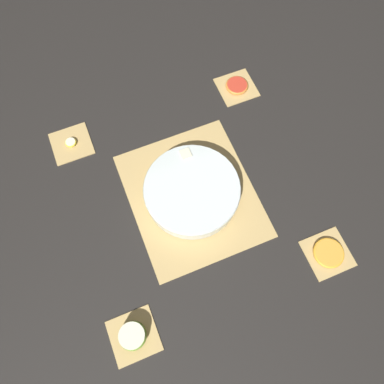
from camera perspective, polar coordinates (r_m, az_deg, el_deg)
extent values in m
plane|color=black|center=(1.14, 0.00, -0.55)|extent=(6.00, 6.00, 0.00)
cube|color=tan|center=(1.13, 0.00, -0.49)|extent=(0.43, 0.37, 0.01)
cube|color=#3D2D19|center=(1.09, 3.05, -7.41)|extent=(0.01, 0.36, 0.00)
cube|color=#3D2D19|center=(1.10, 1.80, -4.57)|extent=(0.01, 0.36, 0.00)
cube|color=#3D2D19|center=(1.12, 0.59, -1.81)|extent=(0.01, 0.36, 0.00)
cube|color=#3D2D19|center=(1.14, -0.58, 0.86)|extent=(0.01, 0.36, 0.00)
cube|color=#3D2D19|center=(1.17, -1.70, 3.43)|extent=(0.01, 0.36, 0.00)
cube|color=#3D2D19|center=(1.19, -2.78, 5.88)|extent=(0.01, 0.36, 0.00)
cube|color=tan|center=(1.15, 19.98, -8.79)|extent=(0.12, 0.12, 0.01)
cube|color=#3D2D19|center=(1.15, 20.89, -10.40)|extent=(0.00, 0.12, 0.00)
cube|color=#3D2D19|center=(1.15, 20.30, -9.32)|extent=(0.00, 0.12, 0.00)
cube|color=#3D2D19|center=(1.15, 19.71, -8.23)|extent=(0.00, 0.12, 0.00)
cube|color=#3D2D19|center=(1.15, 19.13, -7.15)|extent=(0.00, 0.12, 0.00)
cube|color=tan|center=(1.34, 6.82, 15.58)|extent=(0.12, 0.12, 0.01)
cube|color=#3D2D19|center=(1.32, 7.52, 14.42)|extent=(0.00, 0.12, 0.00)
cube|color=#3D2D19|center=(1.33, 7.06, 15.23)|extent=(0.00, 0.12, 0.00)
cube|color=#3D2D19|center=(1.35, 6.60, 16.02)|extent=(0.00, 0.12, 0.00)
cube|color=#3D2D19|center=(1.36, 6.15, 16.79)|extent=(0.00, 0.12, 0.00)
cube|color=tan|center=(1.07, -8.85, -20.85)|extent=(0.12, 0.12, 0.01)
cube|color=#3D2D19|center=(1.06, -8.48, -21.89)|extent=(0.00, 0.12, 0.00)
cube|color=#3D2D19|center=(1.07, -9.24, -19.80)|extent=(0.00, 0.12, 0.00)
cube|color=tan|center=(1.27, -17.91, 7.05)|extent=(0.12, 0.12, 0.01)
cube|color=#3D2D19|center=(1.25, -17.50, 5.74)|extent=(0.00, 0.12, 0.00)
cube|color=#3D2D19|center=(1.26, -17.79, 6.64)|extent=(0.00, 0.12, 0.00)
cube|color=#3D2D19|center=(1.28, -18.07, 7.53)|extent=(0.00, 0.12, 0.00)
cube|color=#3D2D19|center=(1.29, -18.35, 8.40)|extent=(0.00, 0.12, 0.00)
cylinder|color=silver|center=(1.10, 0.00, 0.11)|extent=(0.28, 0.28, 0.06)
torus|color=silver|center=(1.08, 0.00, 0.55)|extent=(0.29, 0.29, 0.01)
cylinder|color=#F7EFC6|center=(1.08, 1.22, -2.84)|extent=(0.03, 0.03, 0.01)
cylinder|color=#F7EFC6|center=(1.12, -5.36, 0.37)|extent=(0.03, 0.03, 0.01)
cylinder|color=#F7EFC6|center=(1.06, 2.71, -2.45)|extent=(0.03, 0.03, 0.01)
cylinder|color=#F7EFC6|center=(1.12, 1.96, 3.46)|extent=(0.03, 0.03, 0.01)
cylinder|color=#F7EFC6|center=(1.12, 2.04, 0.32)|extent=(0.03, 0.03, 0.01)
cylinder|color=#F7EFC6|center=(1.07, 1.00, -4.61)|extent=(0.03, 0.03, 0.01)
cylinder|color=#F7EFC6|center=(1.09, 2.15, -3.57)|extent=(0.03, 0.03, 0.01)
cylinder|color=#F7EFC6|center=(1.13, 4.68, 0.57)|extent=(0.03, 0.03, 0.01)
cylinder|color=#F7EFC6|center=(1.09, -3.81, -4.35)|extent=(0.03, 0.03, 0.01)
cylinder|color=#F7EFC6|center=(1.07, -3.31, -3.09)|extent=(0.03, 0.03, 0.01)
cylinder|color=#F7EFC6|center=(1.10, -5.62, 1.10)|extent=(0.03, 0.03, 0.01)
cube|color=beige|center=(1.12, -1.05, 1.62)|extent=(0.02, 0.02, 0.02)
cube|color=beige|center=(1.08, 4.14, -2.48)|extent=(0.03, 0.03, 0.03)
cube|color=beige|center=(1.14, 0.73, 3.99)|extent=(0.02, 0.02, 0.02)
cube|color=beige|center=(1.11, -3.76, -0.98)|extent=(0.03, 0.03, 0.03)
cube|color=beige|center=(1.07, 2.79, -4.76)|extent=(0.02, 0.02, 0.02)
cube|color=beige|center=(1.11, -1.32, -1.42)|extent=(0.03, 0.03, 0.03)
cube|color=beige|center=(1.13, -0.96, 5.56)|extent=(0.03, 0.03, 0.03)
cube|color=beige|center=(1.10, -5.58, -1.08)|extent=(0.02, 0.02, 0.02)
cube|color=beige|center=(1.10, -4.94, -2.94)|extent=(0.03, 0.03, 0.03)
ellipsoid|color=red|center=(1.14, 1.80, 2.27)|extent=(0.03, 0.02, 0.01)
ellipsoid|color=red|center=(1.07, -1.91, -3.48)|extent=(0.03, 0.02, 0.01)
ellipsoid|color=#F9A338|center=(1.12, 4.32, 2.14)|extent=(0.03, 0.01, 0.01)
ellipsoid|color=red|center=(1.13, -2.95, 2.82)|extent=(0.03, 0.01, 0.01)
ellipsoid|color=#7FAD38|center=(1.04, -9.04, -20.82)|extent=(0.07, 0.07, 0.04)
cylinder|color=beige|center=(1.03, -9.21, -20.79)|extent=(0.07, 0.07, 0.00)
cylinder|color=#F9A338|center=(1.14, 20.10, -8.70)|extent=(0.08, 0.08, 0.01)
torus|color=#F4A82D|center=(1.14, 20.10, -8.70)|extent=(0.09, 0.09, 0.01)
cylinder|color=#F7EFC6|center=(1.27, -18.00, 7.22)|extent=(0.03, 0.03, 0.01)
torus|color=yellow|center=(1.27, -18.00, 7.22)|extent=(0.04, 0.04, 0.01)
cylinder|color=red|center=(1.33, 6.86, 15.81)|extent=(0.07, 0.07, 0.01)
torus|color=orange|center=(1.33, 6.86, 15.81)|extent=(0.08, 0.08, 0.01)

